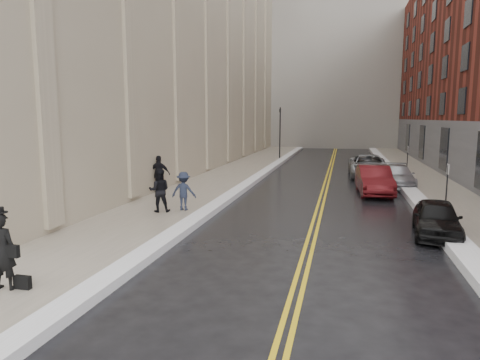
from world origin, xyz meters
The scene contains 19 objects.
ground centered at (0.00, 0.00, 0.00)m, with size 160.00×160.00×0.00m, color black.
sidewalk_left centered at (-4.50, 16.00, 0.07)m, with size 4.00×64.00×0.15m, color gray.
sidewalk_right centered at (9.00, 16.00, 0.07)m, with size 3.00×64.00×0.15m, color gray.
lane_stripe_a centered at (2.38, 16.00, 0.00)m, with size 0.12×64.00×0.01m, color gold.
lane_stripe_b centered at (2.62, 16.00, 0.00)m, with size 0.12×64.00×0.01m, color gold.
snow_ridge_left centered at (-2.20, 16.00, 0.13)m, with size 0.70×60.80×0.26m, color white.
snow_ridge_right centered at (7.15, 16.00, 0.15)m, with size 0.85×60.80×0.30m, color white.
tower_far_right centered at (14.00, 66.00, 22.00)m, with size 22.00×18.00×44.00m, color slate.
traffic_signal centered at (-2.60, 30.00, 3.08)m, with size 0.18×0.15×5.20m.
parking_sign_near centered at (7.90, 8.00, 1.36)m, with size 0.06×0.35×2.23m.
parking_sign_far centered at (7.90, 20.00, 1.36)m, with size 0.06×0.35×2.23m.
car_black centered at (6.80, 4.22, 0.65)m, with size 1.53×3.80×1.29m, color black.
car_maroon centered at (5.20, 12.58, 0.78)m, with size 1.66×4.75×1.57m, color #4C0D11.
car_silver_near centered at (6.78, 15.65, 0.65)m, with size 1.83×4.51×1.31m, color #A3A5AA.
car_silver_far centered at (5.28, 19.69, 0.80)m, with size 2.64×5.73×1.59m, color #919498.
pedestrian_main centered at (-4.26, -3.72, 1.08)m, with size 0.68×0.44×1.86m, color black.
pedestrian_a centered at (-4.18, 5.00, 1.09)m, with size 0.91×0.71×1.88m, color black.
pedestrian_b centered at (-3.29, 5.57, 1.00)m, with size 1.10×0.63×1.70m, color #1C2132.
pedestrian_c centered at (-6.20, 9.49, 1.16)m, with size 1.18×0.49×2.02m, color black.
Camera 1 is at (3.47, -11.86, 4.20)m, focal length 32.00 mm.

